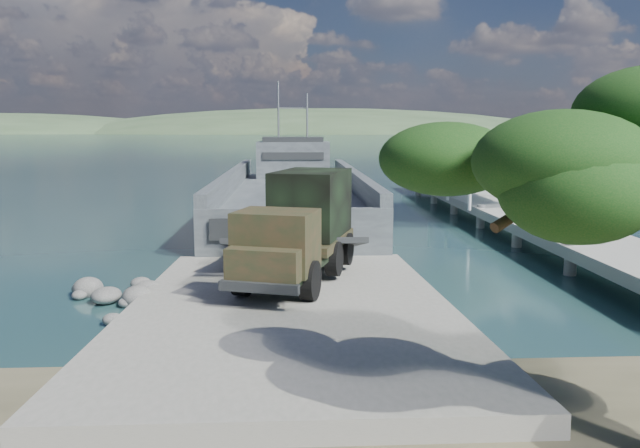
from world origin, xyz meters
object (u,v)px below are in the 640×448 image
at_px(soldier, 270,260).
at_px(sailboat_near, 528,194).
at_px(sailboat_far, 474,185).
at_px(pier, 493,196).
at_px(military_truck, 301,226).
at_px(landing_craft, 293,201).

bearing_deg(soldier, sailboat_near, 50.53).
height_order(soldier, sailboat_far, sailboat_far).
height_order(pier, sailboat_far, sailboat_far).
bearing_deg(military_truck, pier, 70.11).
relative_size(pier, military_truck, 5.12).
height_order(sailboat_near, sailboat_far, sailboat_near).
xyz_separation_m(pier, soldier, (-13.68, -18.01, -0.14)).
relative_size(military_truck, sailboat_near, 1.26).
relative_size(pier, sailboat_near, 6.46).
bearing_deg(military_truck, soldier, -110.00).
distance_m(military_truck, soldier, 2.03).
bearing_deg(soldier, military_truck, 47.74).
bearing_deg(military_truck, sailboat_near, 72.93).
distance_m(landing_craft, sailboat_far, 24.79).
distance_m(pier, sailboat_far, 21.76).
bearing_deg(soldier, pier, 47.85).
bearing_deg(pier, sailboat_near, 59.77).
distance_m(landing_craft, soldier, 21.93).
xyz_separation_m(pier, sailboat_near, (7.10, 12.18, -1.24)).
relative_size(landing_craft, soldier, 18.55).
distance_m(military_truck, sailboat_near, 34.91).
bearing_deg(sailboat_far, soldier, -103.12).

